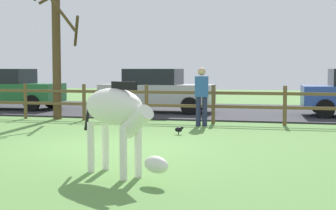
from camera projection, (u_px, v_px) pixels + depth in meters
ground_plane at (111, 147)px, 10.44m from camera, size 60.00×60.00×0.00m
parking_asphalt at (199, 111)px, 19.41m from camera, size 28.00×7.40×0.05m
paddock_fence at (146, 101)px, 15.42m from camera, size 20.55×0.11×1.13m
bare_tree at (57, 44)px, 16.18m from camera, size 1.68×1.65×4.72m
zebra at (117, 114)px, 7.59m from camera, size 1.71×1.23×1.41m
crow_on_grass at (179, 129)px, 12.44m from camera, size 0.21×0.10×0.20m
parked_car_silver at (157, 90)px, 18.42m from camera, size 4.02×1.92×1.56m
parked_car_green at (9, 89)px, 19.77m from camera, size 4.08×2.05×1.56m
visitor_near_fence at (202, 94)px, 14.25m from camera, size 0.38×0.25×1.64m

